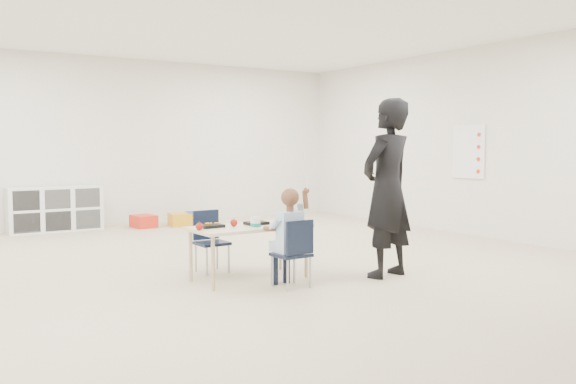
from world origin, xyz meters
TOP-DOWN VIEW (x-y plane):
  - room at (0.00, 0.00)m, footprint 9.00×9.02m
  - table at (-0.29, -0.37)m, footprint 1.20×0.64m
  - chair_near at (-0.12, -0.88)m, footprint 0.33×0.31m
  - chair_far at (-0.46, 0.14)m, footprint 0.33×0.31m
  - child at (-0.12, -0.88)m, footprint 0.45×0.45m
  - lunch_tray_near at (-0.19, -0.33)m, footprint 0.23×0.17m
  - lunch_tray_far at (-0.66, -0.29)m, footprint 0.23×0.17m
  - milk_carton at (-0.30, -0.52)m, footprint 0.07×0.07m
  - bread_roll at (0.01, -0.44)m, footprint 0.09×0.09m
  - apple_near at (-0.44, -0.34)m, footprint 0.07×0.07m
  - apple_far at (-0.85, -0.42)m, footprint 0.07×0.07m
  - cubby_shelf at (-1.20, 4.28)m, footprint 1.40×0.40m
  - rules_poster at (3.98, 0.60)m, footprint 0.02×0.60m
  - adult at (0.96, -1.00)m, footprint 0.74×0.56m
  - bin_red at (0.11, 3.98)m, footprint 0.37×0.45m
  - bin_yellow at (0.71, 3.88)m, footprint 0.39×0.47m
  - bin_blue at (1.01, 3.89)m, footprint 0.43×0.50m

SIDE VIEW (x-z plane):
  - bin_red at x=0.11m, z-range 0.00..0.20m
  - bin_yellow at x=0.71m, z-range 0.00..0.21m
  - bin_blue at x=1.01m, z-range 0.00..0.21m
  - table at x=-0.29m, z-range 0.00..0.55m
  - chair_near at x=-0.12m, z-range 0.00..0.65m
  - chair_far at x=-0.46m, z-range 0.00..0.65m
  - cubby_shelf at x=-1.20m, z-range 0.00..0.70m
  - child at x=-0.12m, z-range 0.00..1.02m
  - lunch_tray_near at x=-0.19m, z-range 0.54..0.57m
  - lunch_tray_far at x=-0.66m, z-range 0.54..0.57m
  - bread_roll at x=0.01m, z-range 0.54..0.61m
  - apple_near at x=-0.44m, z-range 0.54..0.61m
  - apple_far at x=-0.85m, z-range 0.54..0.61m
  - milk_carton at x=-0.30m, z-range 0.54..0.64m
  - adult at x=0.96m, z-range 0.00..1.81m
  - rules_poster at x=3.98m, z-range 0.85..1.65m
  - room at x=0.00m, z-range 0.00..2.80m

